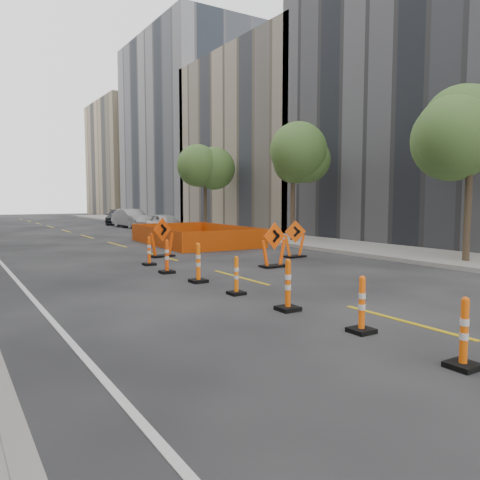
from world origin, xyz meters
TOP-DOWN VIEW (x-y plane):
  - ground_plane at (0.00, 0.00)m, footprint 140.00×140.00m
  - sidewalk_right at (9.00, 12.00)m, footprint 4.00×90.00m
  - bld_right_b at (17.00, 9.40)m, footprint 12.00×14.00m
  - bld_right_c at (17.00, 23.80)m, footprint 12.00×16.00m
  - bld_right_d at (17.00, 40.20)m, footprint 12.00×18.00m
  - bld_right_e at (17.00, 58.60)m, footprint 12.00×14.00m
  - tree_r_a at (8.40, 2.00)m, footprint 2.80×2.80m
  - tree_r_b at (8.40, 12.00)m, footprint 2.80×2.80m
  - tree_r_c at (8.40, 22.00)m, footprint 2.80×2.80m
  - channelizer_0 at (-1.39, -4.09)m, footprint 0.40×0.40m
  - channelizer_1 at (-1.28, -2.08)m, footprint 0.41×0.41m
  - channelizer_2 at (-1.36, -0.07)m, footprint 0.44×0.44m
  - channelizer_3 at (-1.41, 1.93)m, footprint 0.38×0.38m
  - channelizer_4 at (-1.44, 3.94)m, footprint 0.45×0.45m
  - channelizer_5 at (-1.54, 5.95)m, footprint 0.43×0.43m
  - channelizer_6 at (-1.35, 7.96)m, footprint 0.41×0.41m
  - chevron_sign_left at (-0.02, 9.96)m, footprint 1.23×1.00m
  - chevron_sign_center at (2.14, 5.20)m, footprint 1.08×0.70m
  - chevron_sign_right at (4.49, 6.95)m, footprint 1.14×0.88m
  - safety_fence at (3.59, 14.23)m, footprint 4.79×7.71m
  - parked_car_near at (5.27, 22.00)m, footprint 1.72×4.08m
  - parked_car_mid at (5.51, 29.49)m, footprint 2.03×4.76m
  - parked_car_far at (5.98, 34.77)m, footprint 3.44×5.09m

SIDE VIEW (x-z plane):
  - ground_plane at x=0.00m, z-range 0.00..0.00m
  - sidewalk_right at x=9.00m, z-range 0.00..0.15m
  - safety_fence at x=3.59m, z-range 0.00..0.94m
  - channelizer_3 at x=-1.41m, z-range 0.00..0.97m
  - channelizer_0 at x=-1.39m, z-range 0.00..1.03m
  - channelizer_1 at x=-1.28m, z-range 0.00..1.03m
  - channelizer_6 at x=-1.35m, z-range 0.00..1.04m
  - channelizer_5 at x=-1.54m, z-range 0.00..1.09m
  - channelizer_2 at x=-1.36m, z-range 0.00..1.11m
  - channelizer_4 at x=-1.44m, z-range 0.00..1.13m
  - parked_car_far at x=5.98m, z-range 0.00..1.37m
  - parked_car_near at x=5.27m, z-range 0.00..1.38m
  - chevron_sign_right at x=4.49m, z-range 0.00..1.50m
  - parked_car_mid at x=5.51m, z-range 0.00..1.53m
  - chevron_sign_center at x=2.14m, z-range 0.00..1.56m
  - chevron_sign_left at x=-0.02m, z-range 0.00..1.61m
  - tree_r_a at x=8.40m, z-range 1.55..7.50m
  - tree_r_b at x=8.40m, z-range 1.55..7.50m
  - tree_r_c at x=8.40m, z-range 1.55..7.50m
  - bld_right_c at x=17.00m, z-range 0.00..14.00m
  - bld_right_e at x=17.00m, z-range 0.00..16.00m
  - bld_right_d at x=17.00m, z-range 0.00..20.00m
  - bld_right_b at x=17.00m, z-range 0.00..24.00m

